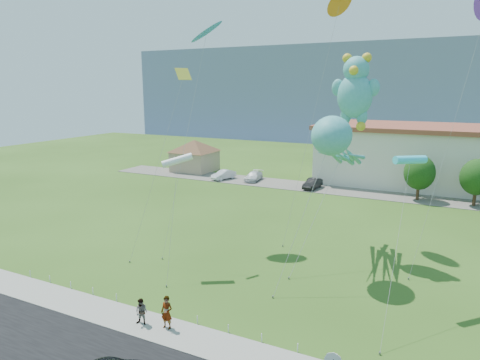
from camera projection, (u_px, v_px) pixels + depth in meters
name	position (u px, v px, depth m)	size (l,w,h in m)	color
ground	(195.00, 310.00, 25.99)	(160.00, 160.00, 0.00)	#2C4B15
sidewalk	(168.00, 331.00, 23.57)	(80.00, 2.50, 0.10)	gray
parking_strip	(337.00, 190.00, 56.63)	(70.00, 6.00, 0.06)	#59544C
hill_ridge	(408.00, 91.00, 128.45)	(160.00, 50.00, 25.00)	slate
pavilion	(195.00, 153.00, 69.07)	(9.20, 9.20, 5.00)	tan
rope_fence	(183.00, 316.00, 24.80)	(26.05, 0.05, 0.50)	white
tree_near	(419.00, 173.00, 50.70)	(3.60, 3.60, 5.47)	#3F2B19
tree_mid	(477.00, 177.00, 48.09)	(3.60, 3.60, 5.47)	#3F2B19
pedestrian_left	(167.00, 312.00, 23.62)	(0.69, 0.45, 1.89)	gray
pedestrian_right	(142.00, 312.00, 24.05)	(0.74, 0.58, 1.53)	gray
parked_car_silver	(224.00, 175.00, 62.94)	(1.41, 4.06, 1.34)	silver
parked_car_white	(254.00, 176.00, 62.00)	(1.79, 4.41, 1.28)	silver
parked_car_black	(313.00, 184.00, 57.08)	(1.42, 4.07, 1.34)	black
octopus_kite	(336.00, 145.00, 30.80)	(3.35, 12.83, 11.37)	teal
teddy_bear_kite	(355.00, 90.00, 32.79)	(4.26, 8.56, 15.79)	teal
small_kite_white	(177.00, 161.00, 30.57)	(1.39, 4.48, 8.57)	white
small_kite_orange	(338.00, 10.00, 36.16)	(3.38, 6.61, 20.88)	orange
small_kite_cyan	(410.00, 161.00, 25.66)	(0.50, 8.10, 9.41)	#33CEE9
small_kite_yellow	(176.00, 98.00, 32.28)	(3.52, 4.56, 14.67)	gold
small_kite_blue	(205.00, 37.00, 35.93)	(1.80, 7.77, 18.55)	#2786DF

